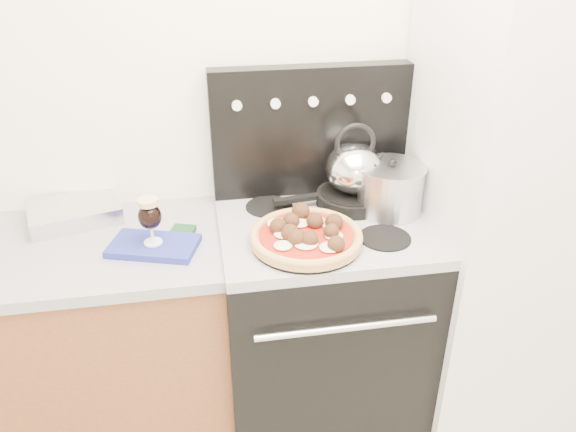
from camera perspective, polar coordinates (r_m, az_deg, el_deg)
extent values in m
cube|color=white|center=(2.19, -0.10, 10.95)|extent=(3.50, 0.01, 2.50)
cube|color=brown|center=(2.39, -24.34, -12.81)|extent=(1.45, 0.60, 0.86)
cube|color=#9C9CA4|center=(2.14, -26.71, -3.61)|extent=(1.48, 0.63, 0.04)
cube|color=black|center=(2.31, 3.32, -11.07)|extent=(0.76, 0.65, 0.88)
cube|color=#ADADB2|center=(2.05, 3.67, -1.11)|extent=(0.76, 0.65, 0.04)
cube|color=black|center=(2.18, 2.25, 8.62)|extent=(0.76, 0.08, 0.50)
cube|color=silver|center=(2.26, 21.41, 1.25)|extent=(0.64, 0.68, 1.90)
cube|color=white|center=(2.23, -20.88, 0.38)|extent=(0.37, 0.31, 0.06)
cube|color=navy|center=(1.96, -13.48, -2.98)|extent=(0.33, 0.25, 0.02)
cylinder|color=black|center=(1.90, 1.86, -2.73)|extent=(0.43, 0.43, 0.01)
cylinder|color=black|center=(2.17, 6.50, 1.81)|extent=(0.30, 0.30, 0.05)
cylinder|color=#BDBDC0|center=(2.11, 10.32, 2.62)|extent=(0.30, 0.30, 0.17)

